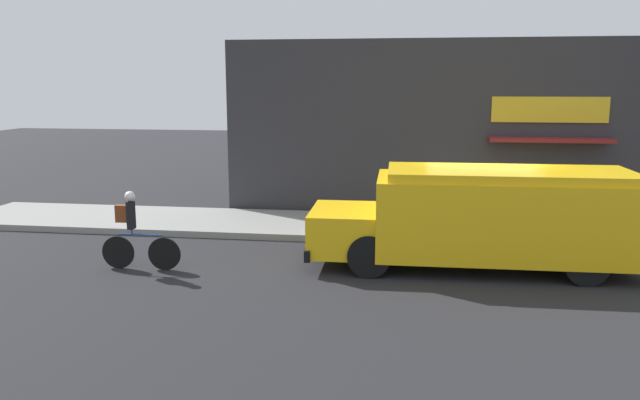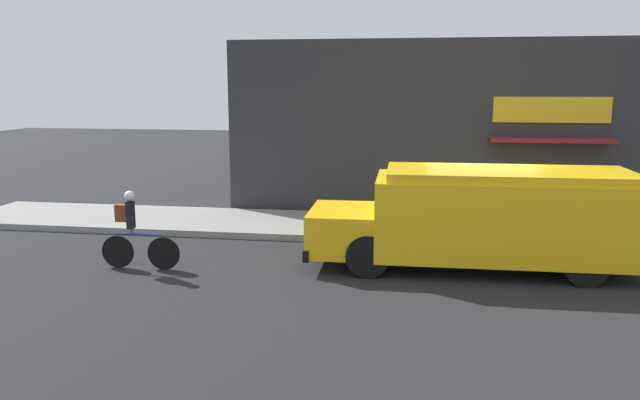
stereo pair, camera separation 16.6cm
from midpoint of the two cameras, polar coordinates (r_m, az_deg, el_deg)
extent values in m
plane|color=#232326|center=(15.28, 14.56, -4.33)|extent=(70.00, 70.00, 0.00)
cube|color=gray|center=(16.69, 14.10, -2.74)|extent=(28.00, 2.97, 0.17)
cube|color=#2D2D33|center=(17.99, 13.99, 6.13)|extent=(14.00, 0.18, 5.07)
cube|color=gold|center=(18.14, 20.67, 7.73)|extent=(3.07, 0.05, 0.69)
cube|color=maroon|center=(17.89, 20.70, 5.14)|extent=(3.23, 0.66, 0.10)
cube|color=yellow|center=(13.51, 16.98, -1.53)|extent=(5.40, 2.28, 1.63)
cube|color=yellow|center=(13.47, 2.52, -2.70)|extent=(1.45, 2.03, 0.89)
cube|color=yellow|center=(13.36, 17.19, 2.26)|extent=(4.96, 2.09, 0.18)
cube|color=black|center=(13.63, -0.29, -4.04)|extent=(0.16, 2.13, 0.24)
cube|color=red|center=(14.65, 10.50, 0.01)|extent=(0.03, 0.44, 0.44)
cylinder|color=black|center=(14.40, 5.15, -3.15)|extent=(0.87, 0.28, 0.87)
cylinder|color=black|center=(12.61, 4.75, -5.14)|extent=(0.87, 0.28, 0.87)
cylinder|color=black|center=(14.83, 21.60, -3.47)|extent=(0.87, 0.28, 0.87)
cylinder|color=black|center=(13.10, 23.49, -5.42)|extent=(0.87, 0.28, 0.87)
cylinder|color=black|center=(13.47, -13.76, -4.77)|extent=(0.70, 0.06, 0.70)
cylinder|color=black|center=(13.87, -17.66, -4.53)|extent=(0.70, 0.06, 0.70)
cylinder|color=#234793|center=(13.57, -15.83, -3.02)|extent=(0.96, 0.06, 0.04)
cylinder|color=#234793|center=(13.62, -16.52, -2.74)|extent=(0.04, 0.04, 0.12)
cube|color=black|center=(13.55, -16.60, -1.30)|extent=(0.12, 0.20, 0.58)
sphere|color=white|center=(13.47, -16.69, 0.36)|extent=(0.21, 0.21, 0.21)
cube|color=brown|center=(13.62, -17.34, -1.15)|extent=(0.26, 0.15, 0.36)
cylinder|color=#2D5138|center=(17.39, 21.45, -1.16)|extent=(0.56, 0.56, 0.71)
cylinder|color=black|center=(17.32, 21.53, 0.05)|extent=(0.57, 0.57, 0.04)
camera|label=1|loc=(0.08, -89.68, 0.06)|focal=35.00mm
camera|label=2|loc=(0.08, 90.32, -0.06)|focal=35.00mm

